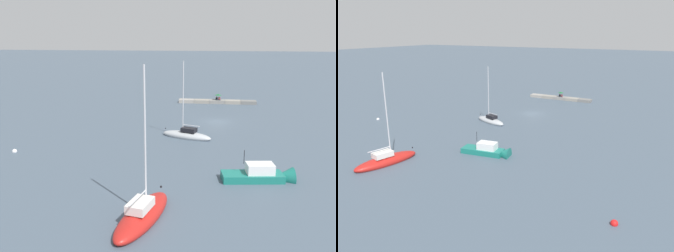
# 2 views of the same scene
# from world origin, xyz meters

# --- Properties ---
(ground_plane) EXTENTS (500.00, 500.00, 0.00)m
(ground_plane) POSITION_xyz_m (0.00, 0.00, 0.00)
(ground_plane) COLOR #475666
(seawall_pier) EXTENTS (15.70, 2.00, 0.68)m
(seawall_pier) POSITION_xyz_m (0.00, -16.59, 0.34)
(seawall_pier) COLOR slate
(seawall_pier) RESTS_ON ground_plane
(person_seated_maroon_left) EXTENTS (0.47, 0.65, 0.73)m
(person_seated_maroon_left) POSITION_xyz_m (-0.44, -16.44, 0.93)
(person_seated_maroon_left) COLOR #1E2333
(person_seated_maroon_left) RESTS_ON seawall_pier
(person_seated_dark_right) EXTENTS (0.47, 0.65, 0.73)m
(person_seated_dark_right) POSITION_xyz_m (0.12, -16.50, 0.93)
(person_seated_dark_right) COLOR #1E2333
(person_seated_dark_right) RESTS_ON seawall_pier
(umbrella_open_green) EXTENTS (1.36, 1.36, 1.29)m
(umbrella_open_green) POSITION_xyz_m (-0.15, -16.50, 1.80)
(umbrella_open_green) COLOR black
(umbrella_open_green) RESTS_ON seawall_pier
(sailboat_red_mid) EXTENTS (4.29, 8.97, 12.26)m
(sailboat_red_mid) POSITION_xyz_m (5.65, 33.81, 0.43)
(sailboat_red_mid) COLOR red
(sailboat_red_mid) RESTS_ON ground_plane
(sailboat_grey_outer) EXTENTS (7.46, 4.49, 10.79)m
(sailboat_grey_outer) POSITION_xyz_m (4.13, 10.17, 0.36)
(sailboat_grey_outer) COLOR #ADB2B7
(sailboat_grey_outer) RESTS_ON ground_plane
(motorboat_teal_mid) EXTENTS (7.18, 3.08, 3.90)m
(motorboat_teal_mid) POSITION_xyz_m (-4.58, 24.50, 0.41)
(motorboat_teal_mid) COLOR #197266
(motorboat_teal_mid) RESTS_ON ground_plane
(mooring_buoy_near) EXTENTS (0.70, 0.70, 0.70)m
(mooring_buoy_near) POSITION_xyz_m (-23.38, 33.86, 0.12)
(mooring_buoy_near) COLOR red
(mooring_buoy_near) RESTS_ON ground_plane
(mooring_buoy_mid) EXTENTS (0.59, 0.59, 0.59)m
(mooring_buoy_mid) POSITION_xyz_m (24.26, 19.31, 0.10)
(mooring_buoy_mid) COLOR white
(mooring_buoy_mid) RESTS_ON ground_plane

